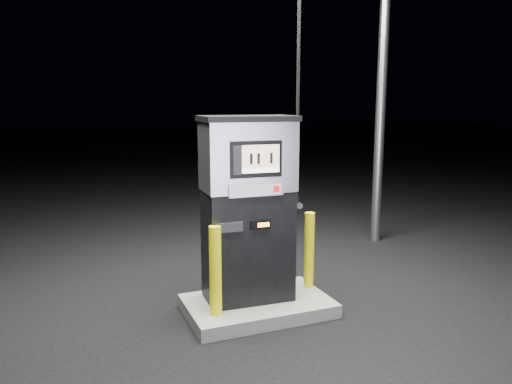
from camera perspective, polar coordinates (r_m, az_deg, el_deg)
name	(u,v)px	position (r m, az deg, el deg)	size (l,w,h in m)	color
ground	(258,312)	(5.82, 0.18, -13.56)	(80.00, 80.00, 0.00)	black
pump_island	(258,306)	(5.79, 0.18, -12.88)	(1.60, 1.00, 0.15)	gray
fuel_dispenser	(248,207)	(5.50, -0.91, -1.74)	(1.14, 0.66, 4.26)	black
bollard_left	(215,271)	(5.25, -4.66, -8.96)	(0.13, 0.13, 0.95)	#F1F20D
bollard_right	(309,250)	(6.05, 6.10, -6.56)	(0.12, 0.12, 0.91)	#F1F20D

